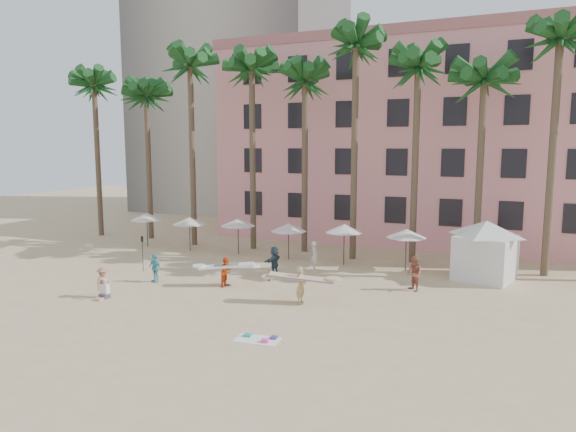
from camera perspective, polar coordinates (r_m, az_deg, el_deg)
The scene contains 12 objects.
ground at distance 24.49m, azimuth -9.44°, elevation -10.87°, with size 120.00×120.00×0.00m, color #D1B789.
pink_hotel at distance 45.84m, azimuth 16.23°, elevation 7.74°, with size 35.00×14.00×16.00m, color pink.
grey_tower at distance 67.37m, azimuth -5.15°, elevation 22.56°, with size 22.00×18.00×50.00m, color #A89E8E.
palm_row at distance 36.92m, azimuth 3.89°, elevation 15.83°, with size 44.40×5.40×16.30m.
umbrella_row at distance 36.02m, azimuth -2.86°, elevation -0.94°, with size 22.50×2.70×2.73m.
cabana at distance 32.10m, azimuth 21.10°, elevation -3.02°, with size 5.53×5.53×3.50m.
beach_towel at distance 21.41m, azimuth -3.25°, elevation -13.48°, with size 1.89×1.17×0.14m.
carrier_yellow at distance 25.72m, azimuth 1.46°, elevation -7.43°, with size 3.29×1.58×1.86m.
carrier_white at distance 28.97m, azimuth -6.85°, elevation -6.03°, with size 3.09×1.93×1.66m.
beachgoers at distance 29.39m, azimuth -2.53°, elevation -5.81°, with size 15.55×10.78×1.91m.
paddle at distance 33.30m, azimuth -15.87°, elevation -3.56°, with size 0.18×0.04×2.23m.
seated_man at distance 28.31m, azimuth -19.78°, elevation -7.93°, with size 0.44×0.77×1.00m.
Camera 1 is at (12.61, -19.50, 7.79)m, focal length 32.00 mm.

